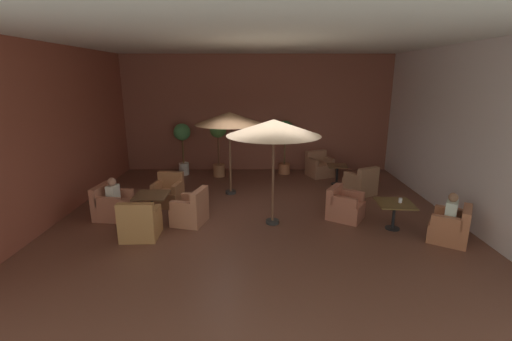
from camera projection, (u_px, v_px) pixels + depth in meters
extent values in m
cube|color=brown|center=(256.00, 216.00, 8.97)|extent=(9.88, 9.36, 0.02)
cube|color=brown|center=(256.00, 114.00, 12.91)|extent=(9.88, 0.08, 4.20)
cube|color=brown|center=(51.00, 134.00, 8.41)|extent=(0.08, 9.36, 4.20)
cube|color=silver|center=(460.00, 134.00, 8.45)|extent=(0.08, 9.36, 4.20)
cube|color=silver|center=(256.00, 39.00, 7.88)|extent=(9.88, 9.36, 0.06)
cylinder|color=black|center=(391.00, 228.00, 8.21)|extent=(0.33, 0.33, 0.02)
cylinder|color=black|center=(392.00, 216.00, 8.14)|extent=(0.07, 0.07, 0.61)
cube|color=brown|center=(394.00, 203.00, 8.05)|extent=(0.85, 0.85, 0.03)
cube|color=#B26844|center=(446.00, 231.00, 7.59)|extent=(1.04, 1.05, 0.41)
cube|color=#B26844|center=(465.00, 217.00, 7.33)|extent=(0.55, 0.74, 0.39)
cube|color=#B26844|center=(445.00, 222.00, 7.27)|extent=(0.57, 0.43, 0.23)
cube|color=#B26844|center=(448.00, 212.00, 7.78)|extent=(0.57, 0.43, 0.23)
cube|color=#B3664D|center=(344.00, 210.00, 8.74)|extent=(1.05, 1.03, 0.43)
cube|color=#B3664D|center=(333.00, 193.00, 8.79)|extent=(0.53, 0.70, 0.36)
cube|color=#B3664D|center=(350.00, 195.00, 8.87)|extent=(0.59, 0.44, 0.23)
cube|color=#B3664D|center=(343.00, 202.00, 8.39)|extent=(0.59, 0.44, 0.23)
cylinder|color=black|center=(335.00, 184.00, 11.58)|extent=(0.34, 0.34, 0.02)
cylinder|color=black|center=(335.00, 175.00, 11.51)|extent=(0.07, 0.07, 0.61)
cube|color=brown|center=(336.00, 166.00, 11.42)|extent=(0.67, 0.67, 0.03)
cube|color=#A67153|center=(318.00, 170.00, 12.48)|extent=(1.00, 0.99, 0.44)
cube|color=#A67153|center=(315.00, 156.00, 12.63)|extent=(0.79, 0.44, 0.42)
cube|color=#A67153|center=(327.00, 160.00, 12.47)|extent=(0.33, 0.59, 0.22)
cube|color=#A67153|center=(311.00, 162.00, 12.24)|extent=(0.33, 0.59, 0.22)
cube|color=#A87856|center=(358.00, 186.00, 10.62)|extent=(0.98, 1.02, 0.45)
cube|color=#A87856|center=(367.00, 175.00, 10.25)|extent=(0.70, 0.48, 0.42)
cube|color=#A87856|center=(351.00, 177.00, 10.45)|extent=(0.42, 0.61, 0.20)
cube|color=#A87856|center=(365.00, 174.00, 10.70)|extent=(0.42, 0.61, 0.20)
cylinder|color=black|center=(152.00, 219.00, 8.75)|extent=(0.44, 0.44, 0.02)
cylinder|color=black|center=(151.00, 208.00, 8.67)|extent=(0.07, 0.07, 0.61)
cube|color=brown|center=(150.00, 195.00, 8.59)|extent=(0.79, 0.79, 0.03)
cube|color=#A86C44|center=(167.00, 198.00, 9.64)|extent=(0.81, 0.81, 0.42)
cube|color=#A86C44|center=(170.00, 180.00, 9.80)|extent=(0.72, 0.26, 0.45)
cube|color=#A86C44|center=(176.00, 188.00, 9.48)|extent=(0.21, 0.57, 0.23)
cube|color=#A86C44|center=(155.00, 187.00, 9.56)|extent=(0.21, 0.57, 0.23)
cube|color=#B76C52|center=(113.00, 210.00, 8.81)|extent=(0.88, 0.91, 0.41)
cube|color=#B76C52|center=(100.00, 194.00, 8.74)|extent=(0.27, 0.83, 0.42)
cube|color=#B76C52|center=(120.00, 193.00, 9.06)|extent=(0.63, 0.19, 0.23)
cube|color=#B76C52|center=(106.00, 203.00, 8.39)|extent=(0.63, 0.19, 0.23)
cube|color=#B07944|center=(140.00, 227.00, 7.74)|extent=(0.79, 0.80, 0.44)
cube|color=#B07944|center=(134.00, 214.00, 7.33)|extent=(0.77, 0.19, 0.44)
cube|color=#B07944|center=(124.00, 213.00, 7.69)|extent=(0.14, 0.61, 0.20)
cube|color=#B07944|center=(154.00, 213.00, 7.71)|extent=(0.14, 0.61, 0.20)
cube|color=#B77556|center=(188.00, 215.00, 8.46)|extent=(0.88, 0.90, 0.43)
cube|color=#B77556|center=(198.00, 199.00, 8.28)|extent=(0.34, 0.76, 0.44)
cube|color=#B77556|center=(180.00, 206.00, 8.11)|extent=(0.58, 0.28, 0.22)
cube|color=#B77556|center=(191.00, 198.00, 8.67)|extent=(0.58, 0.28, 0.22)
cylinder|color=#2D2D2D|center=(271.00, 222.00, 8.50)|extent=(0.32, 0.32, 0.08)
cylinder|color=brown|center=(272.00, 174.00, 8.20)|extent=(0.06, 0.06, 2.45)
cone|color=beige|center=(272.00, 127.00, 7.91)|extent=(2.15, 2.15, 0.37)
cylinder|color=#2D2D2D|center=(229.00, 192.00, 10.67)|extent=(0.32, 0.32, 0.08)
cylinder|color=brown|center=(229.00, 155.00, 10.37)|extent=(0.06, 0.06, 2.40)
cone|color=#9A6D49|center=(228.00, 118.00, 10.09)|extent=(2.01, 2.01, 0.35)
cylinder|color=#A26B46|center=(218.00, 170.00, 12.46)|extent=(0.42, 0.42, 0.42)
cylinder|color=brown|center=(217.00, 151.00, 12.28)|extent=(0.06, 0.06, 1.00)
sphere|color=#4B803D|center=(217.00, 129.00, 12.08)|extent=(0.57, 0.57, 0.57)
cylinder|color=#AC6643|center=(283.00, 168.00, 12.81)|extent=(0.43, 0.43, 0.37)
cylinder|color=brown|center=(283.00, 150.00, 12.64)|extent=(0.06, 0.06, 1.00)
sphere|color=#316634|center=(284.00, 129.00, 12.44)|extent=(0.60, 0.60, 0.60)
cylinder|color=silver|center=(183.00, 169.00, 12.65)|extent=(0.36, 0.36, 0.43)
cylinder|color=brown|center=(182.00, 151.00, 12.48)|extent=(0.06, 0.06, 0.86)
sphere|color=#488A4F|center=(181.00, 132.00, 12.30)|extent=(0.59, 0.59, 0.59)
cube|color=silver|center=(112.00, 194.00, 8.70)|extent=(0.25, 0.34, 0.43)
sphere|color=#A7745E|center=(110.00, 182.00, 8.62)|extent=(0.21, 0.21, 0.21)
cube|color=silver|center=(449.00, 212.00, 7.47)|extent=(0.39, 0.44, 0.49)
sphere|color=#895F46|center=(452.00, 197.00, 7.38)|extent=(0.19, 0.19, 0.19)
cylinder|color=white|center=(399.00, 200.00, 8.04)|extent=(0.08, 0.08, 0.11)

